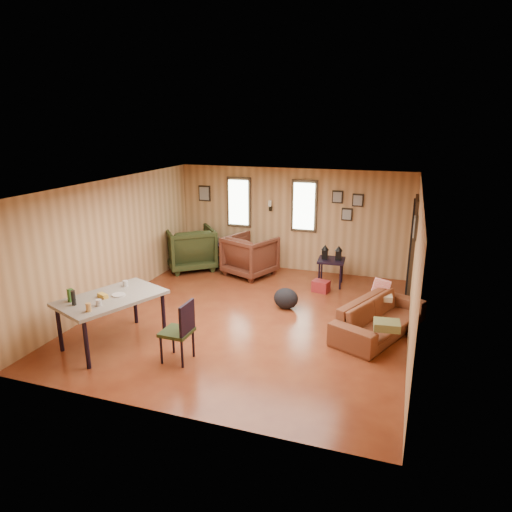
% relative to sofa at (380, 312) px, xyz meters
% --- Properties ---
extents(room, '(5.54, 6.04, 2.44)m').
position_rel_sofa_xyz_m(room, '(-2.11, 0.19, 0.82)').
color(room, brown).
rests_on(room, ground).
extents(sofa, '(1.33, 2.04, 0.77)m').
position_rel_sofa_xyz_m(sofa, '(0.00, 0.00, 0.00)').
color(sofa, brown).
rests_on(sofa, ground).
extents(recliner_brown, '(1.27, 1.23, 1.02)m').
position_rel_sofa_xyz_m(recliner_brown, '(-3.05, 2.18, 0.12)').
color(recliner_brown, '#512518').
rests_on(recliner_brown, ground).
extents(recliner_green, '(1.48, 1.46, 1.11)m').
position_rel_sofa_xyz_m(recliner_green, '(-4.56, 2.15, 0.17)').
color(recliner_green, '#262D14').
rests_on(recliner_green, ground).
extents(end_table, '(0.62, 0.57, 0.77)m').
position_rel_sofa_xyz_m(end_table, '(-3.84, 2.43, 0.04)').
color(end_table, black).
rests_on(end_table, ground).
extents(side_table, '(0.59, 0.59, 0.89)m').
position_rel_sofa_xyz_m(side_table, '(-1.18, 2.09, 0.22)').
color(side_table, black).
rests_on(side_table, ground).
extents(cooler, '(0.38, 0.31, 0.24)m').
position_rel_sofa_xyz_m(cooler, '(-1.29, 1.62, -0.27)').
color(cooler, maroon).
rests_on(cooler, ground).
extents(backpack, '(0.57, 0.50, 0.40)m').
position_rel_sofa_xyz_m(backpack, '(-1.76, 0.53, -0.18)').
color(backpack, black).
rests_on(backpack, ground).
extents(sofa_pillows, '(0.57, 1.66, 0.34)m').
position_rel_sofa_xyz_m(sofa_pillows, '(0.06, -0.04, 0.11)').
color(sofa_pillows, brown).
rests_on(sofa_pillows, sofa).
extents(dining_table, '(1.47, 1.81, 1.03)m').
position_rel_sofa_xyz_m(dining_table, '(-3.99, -1.73, 0.35)').
color(dining_table, gray).
rests_on(dining_table, ground).
extents(dining_chair, '(0.44, 0.44, 0.94)m').
position_rel_sofa_xyz_m(dining_chair, '(-2.70, -1.87, 0.14)').
color(dining_chair, '#262D14').
rests_on(dining_chair, ground).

